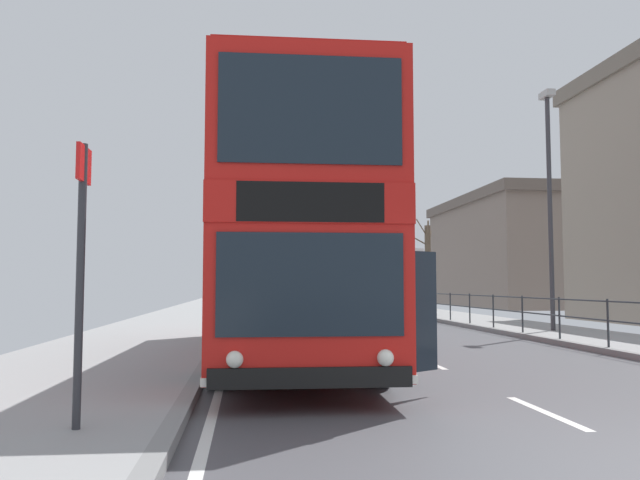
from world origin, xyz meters
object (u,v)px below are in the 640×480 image
Objects in this scene: double_decker_bus_main at (290,242)px; background_bus_far_lane at (373,282)px; bus_stop_sign_near at (81,252)px; street_lamp_far_side at (549,190)px; bare_tree_far_01 at (389,259)px; background_building_01 at (536,251)px; bare_tree_far_00 at (428,265)px.

background_bus_far_lane is at bearing 73.41° from double_decker_bus_main.
street_lamp_far_side is (10.90, 11.89, 2.63)m from bus_stop_sign_near.
bus_stop_sign_near is 34.38m from bare_tree_far_01.
double_decker_bus_main is at bearing -123.24° from background_building_01.
double_decker_bus_main is at bearing -106.59° from background_bus_far_lane.
background_building_01 is (11.53, 24.86, -0.50)m from street_lamp_far_side.
bare_tree_far_01 reaches higher than bus_stop_sign_near.
bare_tree_far_01 is 0.41× the size of background_building_01.
background_building_01 is (11.86, 4.06, 0.75)m from bare_tree_far_01.
background_building_01 is at bearing 41.55° from bare_tree_far_00.
street_lamp_far_side reaches higher than bus_stop_sign_near.
bus_stop_sign_near is 16.34m from street_lamp_far_side.
bus_stop_sign_near is at bearing -121.41° from background_building_01.
bare_tree_far_01 is at bearing -161.10° from background_building_01.
bus_stop_sign_near is 0.56× the size of bare_tree_far_00.
bare_tree_far_01 is at bearing 72.08° from bus_stop_sign_near.
street_lamp_far_side is 15.24m from bare_tree_far_00.
street_lamp_far_side is at bearing -89.09° from bare_tree_far_01.
background_bus_far_lane is 1.93× the size of bare_tree_far_00.
bare_tree_far_00 is 0.74× the size of bare_tree_far_01.
double_decker_bus_main is 1.46× the size of street_lamp_far_side.
double_decker_bus_main is 10.35m from street_lamp_far_side.
bare_tree_far_01 is (2.69, 8.22, 1.52)m from background_bus_far_lane.
bare_tree_far_01 is (-0.33, 20.79, -1.26)m from street_lamp_far_side.
background_building_01 reaches higher than bare_tree_far_00.
bus_stop_sign_near is at bearing -111.46° from double_decker_bus_main.
street_lamp_far_side reaches higher than background_bus_far_lane.
background_bus_far_lane is (5.42, 18.19, -0.69)m from double_decker_bus_main.
street_lamp_far_side is at bearing 33.64° from double_decker_bus_main.
bus_stop_sign_near is at bearing -112.97° from bare_tree_far_00.
background_bus_far_lane is 0.59× the size of background_building_01.
background_building_01 is (19.97, 30.47, 1.58)m from double_decker_bus_main.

